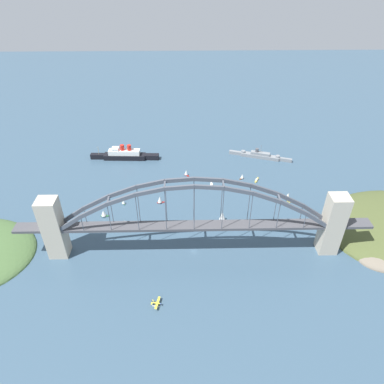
{
  "coord_description": "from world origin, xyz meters",
  "views": [
    {
      "loc": [
        -6.14,
        -221.16,
        222.44
      ],
      "look_at": [
        0.0,
        78.85,
        8.0
      ],
      "focal_mm": 32.84,
      "sensor_mm": 36.0,
      "label": 1
    }
  ],
  "objects_px": {
    "seaplane_taxiing_near_bridge": "(157,304)",
    "small_boat_1": "(242,176)",
    "small_boat_4": "(160,200)",
    "ocean_liner": "(125,155)",
    "small_boat_9": "(104,213)",
    "harbor_arch_bridge": "(194,224)",
    "naval_cruiser": "(260,155)",
    "small_boat_8": "(257,180)",
    "small_boat_6": "(125,223)",
    "small_boat_7": "(186,173)",
    "small_boat_5": "(212,185)",
    "small_boat_0": "(222,216)",
    "small_boat_3": "(288,196)",
    "small_boat_2": "(123,202)"
  },
  "relations": [
    {
      "from": "seaplane_taxiing_near_bridge",
      "to": "small_boat_1",
      "type": "distance_m",
      "value": 192.56
    },
    {
      "from": "seaplane_taxiing_near_bridge",
      "to": "small_boat_4",
      "type": "height_order",
      "value": "small_boat_4"
    },
    {
      "from": "ocean_liner",
      "to": "small_boat_9",
      "type": "relative_size",
      "value": 9.72
    },
    {
      "from": "harbor_arch_bridge",
      "to": "naval_cruiser",
      "type": "bearing_deg",
      "value": 61.95
    },
    {
      "from": "seaplane_taxiing_near_bridge",
      "to": "small_boat_8",
      "type": "height_order",
      "value": "seaplane_taxiing_near_bridge"
    },
    {
      "from": "small_boat_6",
      "to": "naval_cruiser",
      "type": "bearing_deg",
      "value": 40.0
    },
    {
      "from": "naval_cruiser",
      "to": "small_boat_1",
      "type": "distance_m",
      "value": 55.36
    },
    {
      "from": "small_boat_7",
      "to": "small_boat_9",
      "type": "bearing_deg",
      "value": -138.23
    },
    {
      "from": "naval_cruiser",
      "to": "small_boat_9",
      "type": "distance_m",
      "value": 208.21
    },
    {
      "from": "small_boat_8",
      "to": "small_boat_6",
      "type": "bearing_deg",
      "value": -151.59
    },
    {
      "from": "small_boat_4",
      "to": "small_boat_5",
      "type": "bearing_deg",
      "value": 28.37
    },
    {
      "from": "small_boat_0",
      "to": "small_boat_3",
      "type": "relative_size",
      "value": 1.23
    },
    {
      "from": "harbor_arch_bridge",
      "to": "small_boat_4",
      "type": "bearing_deg",
      "value": 115.32
    },
    {
      "from": "small_boat_6",
      "to": "small_boat_8",
      "type": "relative_size",
      "value": 0.7
    },
    {
      "from": "ocean_liner",
      "to": "small_boat_3",
      "type": "bearing_deg",
      "value": -26.16
    },
    {
      "from": "naval_cruiser",
      "to": "small_boat_8",
      "type": "distance_m",
      "value": 53.47
    },
    {
      "from": "small_boat_5",
      "to": "ocean_liner",
      "type": "bearing_deg",
      "value": 149.15
    },
    {
      "from": "ocean_liner",
      "to": "naval_cruiser",
      "type": "relative_size",
      "value": 1.13
    },
    {
      "from": "small_boat_0",
      "to": "small_boat_3",
      "type": "height_order",
      "value": "small_boat_0"
    },
    {
      "from": "small_boat_3",
      "to": "small_boat_4",
      "type": "distance_m",
      "value": 134.47
    },
    {
      "from": "seaplane_taxiing_near_bridge",
      "to": "small_boat_9",
      "type": "relative_size",
      "value": 1.3
    },
    {
      "from": "seaplane_taxiing_near_bridge",
      "to": "small_boat_1",
      "type": "relative_size",
      "value": 1.79
    },
    {
      "from": "seaplane_taxiing_near_bridge",
      "to": "small_boat_8",
      "type": "bearing_deg",
      "value": 58.11
    },
    {
      "from": "small_boat_3",
      "to": "small_boat_9",
      "type": "relative_size",
      "value": 1.16
    },
    {
      "from": "naval_cruiser",
      "to": "small_boat_5",
      "type": "xyz_separation_m",
      "value": [
        -64.51,
        -61.69,
        -2.58
      ]
    },
    {
      "from": "small_boat_2",
      "to": "naval_cruiser",
      "type": "bearing_deg",
      "value": 30.51
    },
    {
      "from": "small_boat_8",
      "to": "small_boat_5",
      "type": "bearing_deg",
      "value": -169.44
    },
    {
      "from": "naval_cruiser",
      "to": "seaplane_taxiing_near_bridge",
      "type": "height_order",
      "value": "naval_cruiser"
    },
    {
      "from": "naval_cruiser",
      "to": "small_boat_4",
      "type": "distance_m",
      "value": 151.65
    },
    {
      "from": "small_boat_1",
      "to": "small_boat_9",
      "type": "bearing_deg",
      "value": -155.93
    },
    {
      "from": "seaplane_taxiing_near_bridge",
      "to": "small_boat_3",
      "type": "bearing_deg",
      "value": 44.95
    },
    {
      "from": "harbor_arch_bridge",
      "to": "small_boat_6",
      "type": "bearing_deg",
      "value": 151.24
    },
    {
      "from": "seaplane_taxiing_near_bridge",
      "to": "small_boat_9",
      "type": "distance_m",
      "value": 121.19
    },
    {
      "from": "small_boat_2",
      "to": "small_boat_7",
      "type": "xyz_separation_m",
      "value": [
        65.46,
        53.72,
        0.87
      ]
    },
    {
      "from": "naval_cruiser",
      "to": "small_boat_9",
      "type": "xyz_separation_m",
      "value": [
        -174.93,
        -112.91,
        0.58
      ]
    },
    {
      "from": "naval_cruiser",
      "to": "small_boat_2",
      "type": "height_order",
      "value": "naval_cruiser"
    },
    {
      "from": "small_boat_3",
      "to": "small_boat_6",
      "type": "distance_m",
      "value": 170.14
    },
    {
      "from": "small_boat_4",
      "to": "small_boat_6",
      "type": "height_order",
      "value": "small_boat_4"
    },
    {
      "from": "small_boat_0",
      "to": "small_boat_1",
      "type": "distance_m",
      "value": 80.1
    },
    {
      "from": "ocean_liner",
      "to": "small_boat_5",
      "type": "distance_m",
      "value": 121.97
    },
    {
      "from": "ocean_liner",
      "to": "small_boat_5",
      "type": "relative_size",
      "value": 6.66
    },
    {
      "from": "ocean_liner",
      "to": "naval_cruiser",
      "type": "height_order",
      "value": "ocean_liner"
    },
    {
      "from": "small_boat_1",
      "to": "small_boat_8",
      "type": "height_order",
      "value": "small_boat_1"
    },
    {
      "from": "small_boat_6",
      "to": "seaplane_taxiing_near_bridge",
      "type": "bearing_deg",
      "value": -68.68
    },
    {
      "from": "small_boat_3",
      "to": "small_boat_7",
      "type": "xyz_separation_m",
      "value": [
        -106.6,
        49.58,
        -0.43
      ]
    },
    {
      "from": "small_boat_2",
      "to": "small_boat_6",
      "type": "bearing_deg",
      "value": -79.56
    },
    {
      "from": "ocean_liner",
      "to": "small_boat_4",
      "type": "bearing_deg",
      "value": -62.37
    },
    {
      "from": "small_boat_6",
      "to": "small_boat_9",
      "type": "relative_size",
      "value": 0.87
    },
    {
      "from": "small_boat_3",
      "to": "small_boat_8",
      "type": "height_order",
      "value": "small_boat_3"
    },
    {
      "from": "seaplane_taxiing_near_bridge",
      "to": "small_boat_2",
      "type": "relative_size",
      "value": 1.79
    }
  ]
}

